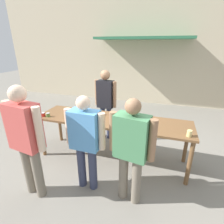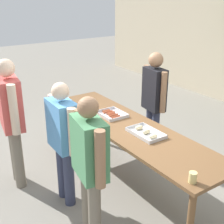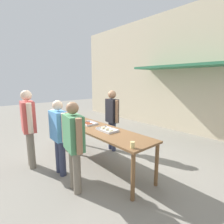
% 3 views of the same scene
% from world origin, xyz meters
% --- Properties ---
extents(ground_plane, '(24.00, 24.00, 0.00)m').
position_xyz_m(ground_plane, '(0.00, 0.00, 0.00)').
color(ground_plane, gray).
extents(building_facade_back, '(12.00, 1.11, 4.50)m').
position_xyz_m(building_facade_back, '(0.00, 3.98, 2.26)').
color(building_facade_back, beige).
rests_on(building_facade_back, ground).
extents(serving_table, '(2.95, 0.77, 0.88)m').
position_xyz_m(serving_table, '(0.00, 0.00, 0.79)').
color(serving_table, brown).
rests_on(serving_table, ground).
extents(food_tray_sausages, '(0.39, 0.32, 0.04)m').
position_xyz_m(food_tray_sausages, '(-0.42, 0.03, 0.89)').
color(food_tray_sausages, silver).
rests_on(food_tray_sausages, serving_table).
extents(food_tray_buns, '(0.47, 0.28, 0.06)m').
position_xyz_m(food_tray_buns, '(0.32, 0.03, 0.90)').
color(food_tray_buns, silver).
rests_on(food_tray_buns, serving_table).
extents(condiment_jar_mustard, '(0.07, 0.07, 0.08)m').
position_xyz_m(condiment_jar_mustard, '(-1.34, -0.27, 0.92)').
color(condiment_jar_mustard, '#B22319').
rests_on(condiment_jar_mustard, serving_table).
extents(condiment_jar_ketchup, '(0.07, 0.07, 0.08)m').
position_xyz_m(condiment_jar_ketchup, '(-1.24, -0.25, 0.92)').
color(condiment_jar_ketchup, '#567A38').
rests_on(condiment_jar_ketchup, serving_table).
extents(beer_cup, '(0.08, 0.08, 0.11)m').
position_xyz_m(beer_cup, '(1.34, -0.27, 0.93)').
color(beer_cup, '#DBC67A').
rests_on(beer_cup, serving_table).
extents(person_server_behind_table, '(0.54, 0.25, 1.68)m').
position_xyz_m(person_server_behind_table, '(-0.41, 0.80, 1.01)').
color(person_server_behind_table, '#333851').
rests_on(person_server_behind_table, ground).
extents(person_customer_holding_hotdog, '(0.66, 0.32, 1.75)m').
position_xyz_m(person_customer_holding_hotdog, '(-0.87, -1.22, 1.03)').
color(person_customer_holding_hotdog, '#756B5B').
rests_on(person_customer_holding_hotdog, ground).
extents(person_customer_with_cup, '(0.65, 0.32, 1.61)m').
position_xyz_m(person_customer_with_cup, '(0.55, -0.89, 0.95)').
color(person_customer_with_cup, '#756B5B').
rests_on(person_customer_with_cup, ground).
extents(person_customer_waiting_in_line, '(0.64, 0.25, 1.56)m').
position_xyz_m(person_customer_waiting_in_line, '(-0.15, -0.85, 0.92)').
color(person_customer_waiting_in_line, '#333851').
rests_on(person_customer_waiting_in_line, ground).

